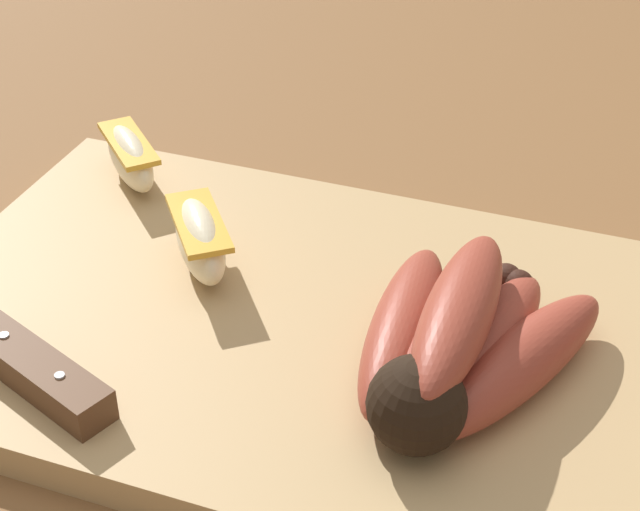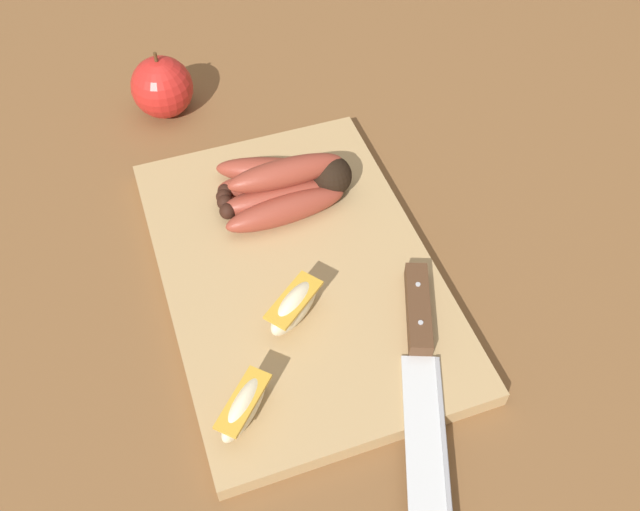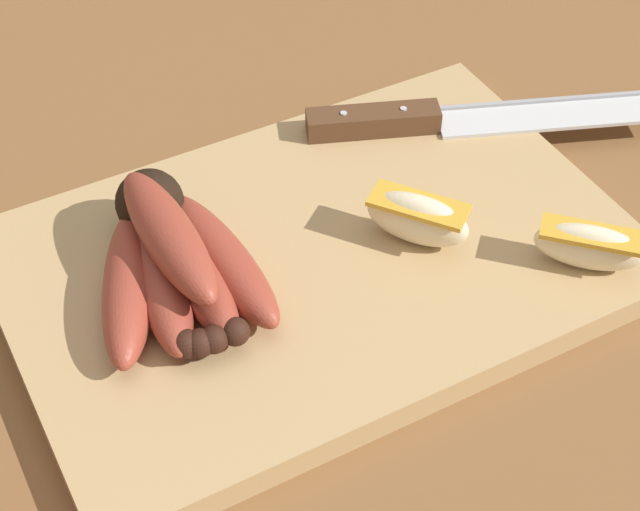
{
  "view_description": "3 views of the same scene",
  "coord_description": "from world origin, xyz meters",
  "px_view_note": "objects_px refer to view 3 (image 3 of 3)",
  "views": [
    {
      "loc": [
        0.17,
        -0.39,
        0.36
      ],
      "look_at": [
        0.01,
        0.03,
        0.04
      ],
      "focal_mm": 56.49,
      "sensor_mm": 36.0,
      "label": 1
    },
    {
      "loc": [
        -0.42,
        0.12,
        0.59
      ],
      "look_at": [
        -0.01,
        -0.02,
        0.06
      ],
      "focal_mm": 39.0,
      "sensor_mm": 36.0,
      "label": 2
    },
    {
      "loc": [
        0.24,
        0.42,
        0.49
      ],
      "look_at": [
        0.02,
        0.03,
        0.04
      ],
      "focal_mm": 56.94,
      "sensor_mm": 36.0,
      "label": 3
    }
  ],
  "objects_px": {
    "chefs_knife": "(436,118)",
    "apple_wedge_near": "(417,218)",
    "apple_wedge_middle": "(589,246)",
    "banana_bunch": "(172,259)"
  },
  "relations": [
    {
      "from": "chefs_knife",
      "to": "apple_wedge_near",
      "type": "height_order",
      "value": "apple_wedge_near"
    },
    {
      "from": "chefs_knife",
      "to": "apple_wedge_middle",
      "type": "relative_size",
      "value": 4.14
    },
    {
      "from": "banana_bunch",
      "to": "apple_wedge_near",
      "type": "height_order",
      "value": "banana_bunch"
    },
    {
      "from": "banana_bunch",
      "to": "chefs_knife",
      "type": "xyz_separation_m",
      "value": [
        -0.24,
        -0.06,
        -0.01
      ]
    },
    {
      "from": "banana_bunch",
      "to": "chefs_knife",
      "type": "relative_size",
      "value": 0.56
    },
    {
      "from": "chefs_knife",
      "to": "apple_wedge_middle",
      "type": "bearing_deg",
      "value": 91.46
    },
    {
      "from": "apple_wedge_middle",
      "to": "apple_wedge_near",
      "type": "bearing_deg",
      "value": -40.81
    },
    {
      "from": "apple_wedge_near",
      "to": "chefs_knife",
      "type": "bearing_deg",
      "value": -129.06
    },
    {
      "from": "chefs_knife",
      "to": "apple_wedge_near",
      "type": "distance_m",
      "value": 0.13
    },
    {
      "from": "apple_wedge_near",
      "to": "apple_wedge_middle",
      "type": "bearing_deg",
      "value": 139.19
    }
  ]
}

